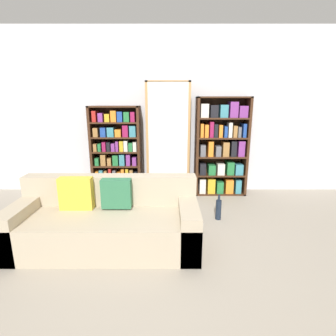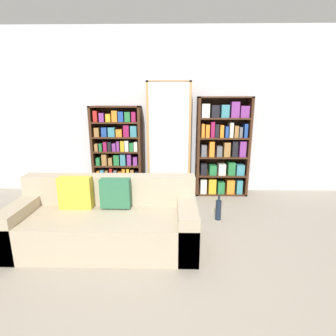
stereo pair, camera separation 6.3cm
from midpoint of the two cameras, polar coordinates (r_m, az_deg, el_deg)
The scene contains 7 objects.
ground_plane at distance 2.67m, azimuth -1.73°, elevation -20.95°, with size 16.00×16.00×0.00m, color gray.
wall_back at distance 4.50m, azimuth -0.43°, elevation 11.93°, with size 6.65×0.06×2.70m.
couch at distance 3.00m, azimuth -12.83°, elevation -11.31°, with size 1.97×0.81×0.74m.
bookshelf_left at distance 4.46m, azimuth -10.44°, elevation 3.50°, with size 0.81×0.32×1.47m.
display_cabinet at distance 4.32m, azimuth 0.63°, elevation 6.09°, with size 0.69×0.36×1.84m.
bookshelf_right at distance 4.44m, azimuth 12.15°, elevation 4.23°, with size 0.86×0.32×1.61m.
wine_bottle at distance 3.60m, azimuth 11.41°, elevation -8.89°, with size 0.08×0.08×0.34m.
Camera 2 is at (0.15, -2.18, 1.55)m, focal length 28.00 mm.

